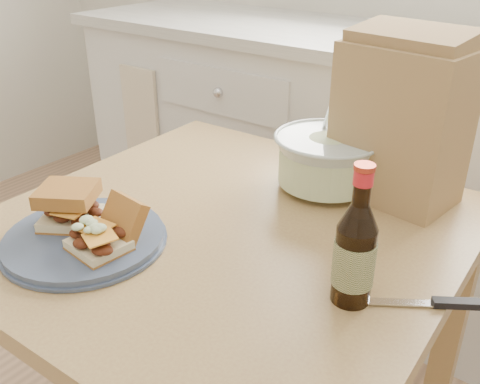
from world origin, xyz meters
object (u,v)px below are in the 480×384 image
Objects in this scene: beer_bottle at (355,252)px; paper_bag at (401,124)px; dining_table at (225,268)px; plate at (85,239)px; coleslaw_bowl at (326,162)px.

beer_bottle is 0.40m from paper_bag.
beer_bottle is (0.31, -0.07, 0.20)m from dining_table.
paper_bag is at bearing 54.86° from plate.
plate is 0.50m from beer_bottle.
coleslaw_bowl is at bearing 71.37° from dining_table.
paper_bag is (-0.09, 0.38, 0.07)m from beer_bottle.
dining_table is 3.06× the size of plate.
plate is 0.54m from coleslaw_bowl.
beer_bottle is (0.23, -0.33, 0.03)m from coleslaw_bowl.
coleslaw_bowl is at bearing -149.17° from paper_bag.
beer_bottle is at bearing -55.32° from coleslaw_bowl.
paper_bag reaches higher than beer_bottle.
dining_table is at bearing 160.47° from beer_bottle.
beer_bottle reaches higher than plate.
dining_table is at bearing -115.94° from paper_bag.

